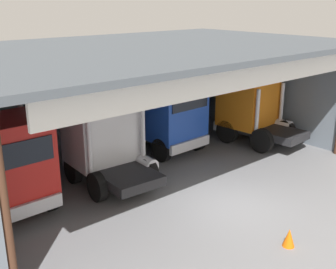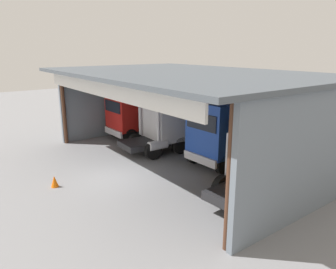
{
  "view_description": "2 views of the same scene",
  "coord_description": "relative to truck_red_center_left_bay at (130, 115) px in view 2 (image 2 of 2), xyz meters",
  "views": [
    {
      "loc": [
        -10.27,
        -8.6,
        6.87
      ],
      "look_at": [
        0.0,
        3.38,
        1.75
      ],
      "focal_mm": 44.58,
      "sensor_mm": 36.0,
      "label": 1
    },
    {
      "loc": [
        13.85,
        -6.85,
        6.4
      ],
      "look_at": [
        0.0,
        3.38,
        1.75
      ],
      "focal_mm": 34.04,
      "sensor_mm": 36.0,
      "label": 2
    }
  ],
  "objects": [
    {
      "name": "ground_plane",
      "position": [
        6.13,
        -4.42,
        -1.76
      ],
      "size": [
        80.0,
        80.0,
        0.0
      ],
      "primitive_type": "plane",
      "color": "slate",
      "rests_on": "ground"
    },
    {
      "name": "workshop_shed",
      "position": [
        6.13,
        1.19,
        1.93
      ],
      "size": [
        16.32,
        10.83,
        5.2
      ],
      "color": "slate",
      "rests_on": "ground"
    },
    {
      "name": "truck_red_center_left_bay",
      "position": [
        0.0,
        0.0,
        0.0
      ],
      "size": [
        2.71,
        4.32,
        3.7
      ],
      "rotation": [
        0.0,
        0.0,
        3.16
      ],
      "color": "red",
      "rests_on": "ground"
    },
    {
      "name": "truck_white_center_bay",
      "position": [
        3.93,
        0.12,
        0.02
      ],
      "size": [
        2.74,
        4.23,
        3.4
      ],
      "rotation": [
        0.0,
        0.0,
        -0.05
      ],
      "color": "white",
      "rests_on": "ground"
    },
    {
      "name": "truck_blue_yard_outside",
      "position": [
        7.96,
        1.0,
        0.14
      ],
      "size": [
        2.77,
        4.49,
        3.67
      ],
      "rotation": [
        0.0,
        0.0,
        3.18
      ],
      "color": "#1E47B7",
      "rests_on": "ground"
    },
    {
      "name": "truck_orange_right_bay",
      "position": [
        12.13,
        -0.45,
        0.06
      ],
      "size": [
        2.71,
        4.41,
        3.47
      ],
      "rotation": [
        0.0,
        0.0,
        0.07
      ],
      "color": "orange",
      "rests_on": "ground"
    },
    {
      "name": "oil_drum",
      "position": [
        6.11,
        4.35,
        -1.33
      ],
      "size": [
        0.58,
        0.58,
        0.87
      ],
      "primitive_type": "cylinder",
      "color": "#197233",
      "rests_on": "ground"
    },
    {
      "name": "tool_cart",
      "position": [
        1.96,
        3.48,
        -1.26
      ],
      "size": [
        0.9,
        0.6,
        1.0
      ],
      "primitive_type": "cube",
      "color": "#1E59A5",
      "rests_on": "ground"
    },
    {
      "name": "traffic_cone",
      "position": [
        5.43,
        -7.27,
        -1.48
      ],
      "size": [
        0.36,
        0.36,
        0.56
      ],
      "primitive_type": "cone",
      "color": "orange",
      "rests_on": "ground"
    }
  ]
}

